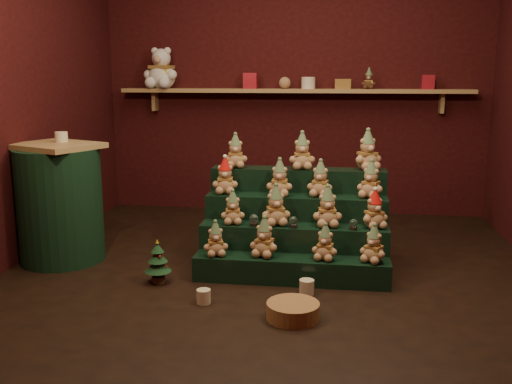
# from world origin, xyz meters

# --- Properties ---
(ground) EXTENTS (4.00, 4.00, 0.00)m
(ground) POSITION_xyz_m (0.00, 0.00, 0.00)
(ground) COLOR black
(ground) RESTS_ON ground
(back_wall) EXTENTS (4.00, 0.10, 2.80)m
(back_wall) POSITION_xyz_m (0.00, 2.05, 1.40)
(back_wall) COLOR black
(back_wall) RESTS_ON ground
(front_wall) EXTENTS (4.00, 0.10, 2.80)m
(front_wall) POSITION_xyz_m (0.00, -2.05, 1.40)
(front_wall) COLOR black
(front_wall) RESTS_ON ground
(left_wall) EXTENTS (0.10, 4.00, 2.80)m
(left_wall) POSITION_xyz_m (-2.05, 0.00, 1.40)
(left_wall) COLOR black
(left_wall) RESTS_ON ground
(back_shelf) EXTENTS (3.60, 0.26, 0.24)m
(back_shelf) POSITION_xyz_m (0.00, 1.87, 1.29)
(back_shelf) COLOR tan
(back_shelf) RESTS_ON ground
(riser_tier_front) EXTENTS (1.40, 0.22, 0.18)m
(riser_tier_front) POSITION_xyz_m (0.16, -0.20, 0.09)
(riser_tier_front) COLOR black
(riser_tier_front) RESTS_ON ground
(riser_tier_midfront) EXTENTS (1.40, 0.22, 0.36)m
(riser_tier_midfront) POSITION_xyz_m (0.16, 0.02, 0.18)
(riser_tier_midfront) COLOR black
(riser_tier_midfront) RESTS_ON ground
(riser_tier_midback) EXTENTS (1.40, 0.22, 0.54)m
(riser_tier_midback) POSITION_xyz_m (0.16, 0.24, 0.27)
(riser_tier_midback) COLOR black
(riser_tier_midback) RESTS_ON ground
(riser_tier_back) EXTENTS (1.40, 0.22, 0.72)m
(riser_tier_back) POSITION_xyz_m (0.16, 0.46, 0.36)
(riser_tier_back) COLOR black
(riser_tier_back) RESTS_ON ground
(teddy_0) EXTENTS (0.22, 0.21, 0.25)m
(teddy_0) POSITION_xyz_m (-0.38, -0.22, 0.31)
(teddy_0) COLOR tan
(teddy_0) RESTS_ON riser_tier_front
(teddy_1) EXTENTS (0.24, 0.23, 0.28)m
(teddy_1) POSITION_xyz_m (-0.03, -0.19, 0.32)
(teddy_1) COLOR tan
(teddy_1) RESTS_ON riser_tier_front
(teddy_2) EXTENTS (0.21, 0.20, 0.25)m
(teddy_2) POSITION_xyz_m (0.40, -0.20, 0.31)
(teddy_2) COLOR tan
(teddy_2) RESTS_ON riser_tier_front
(teddy_3) EXTENTS (0.25, 0.24, 0.26)m
(teddy_3) POSITION_xyz_m (0.73, -0.21, 0.31)
(teddy_3) COLOR tan
(teddy_3) RESTS_ON riser_tier_front
(teddy_4) EXTENTS (0.21, 0.19, 0.25)m
(teddy_4) POSITION_xyz_m (-0.30, 0.01, 0.49)
(teddy_4) COLOR tan
(teddy_4) RESTS_ON riser_tier_midfront
(teddy_5) EXTENTS (0.26, 0.25, 0.30)m
(teddy_5) POSITION_xyz_m (0.02, 0.03, 0.51)
(teddy_5) COLOR tan
(teddy_5) RESTS_ON riser_tier_midfront
(teddy_6) EXTENTS (0.24, 0.22, 0.30)m
(teddy_6) POSITION_xyz_m (0.41, 0.04, 0.51)
(teddy_6) COLOR tan
(teddy_6) RESTS_ON riser_tier_midfront
(teddy_7) EXTENTS (0.26, 0.25, 0.28)m
(teddy_7) POSITION_xyz_m (0.75, 0.04, 0.50)
(teddy_7) COLOR tan
(teddy_7) RESTS_ON riser_tier_midfront
(teddy_8) EXTENTS (0.22, 0.20, 0.28)m
(teddy_8) POSITION_xyz_m (-0.40, 0.26, 0.68)
(teddy_8) COLOR tan
(teddy_8) RESTS_ON riser_tier_midback
(teddy_9) EXTENTS (0.20, 0.18, 0.28)m
(teddy_9) POSITION_xyz_m (0.03, 0.23, 0.68)
(teddy_9) COLOR tan
(teddy_9) RESTS_ON riser_tier_midback
(teddy_10) EXTENTS (0.23, 0.21, 0.28)m
(teddy_10) POSITION_xyz_m (0.34, 0.25, 0.68)
(teddy_10) COLOR tan
(teddy_10) RESTS_ON riser_tier_midback
(teddy_11) EXTENTS (0.26, 0.25, 0.28)m
(teddy_11) POSITION_xyz_m (0.73, 0.25, 0.68)
(teddy_11) COLOR tan
(teddy_11) RESTS_ON riser_tier_midback
(teddy_12) EXTENTS (0.22, 0.20, 0.27)m
(teddy_12) POSITION_xyz_m (-0.35, 0.44, 0.86)
(teddy_12) COLOR tan
(teddy_12) RESTS_ON riser_tier_back
(teddy_13) EXTENTS (0.23, 0.21, 0.29)m
(teddy_13) POSITION_xyz_m (0.19, 0.44, 0.87)
(teddy_13) COLOR tan
(teddy_13) RESTS_ON riser_tier_back
(teddy_14) EXTENTS (0.29, 0.28, 0.31)m
(teddy_14) POSITION_xyz_m (0.70, 0.48, 0.88)
(teddy_14) COLOR tan
(teddy_14) RESTS_ON riser_tier_back
(snow_globe_a) EXTENTS (0.07, 0.07, 0.09)m
(snow_globe_a) POSITION_xyz_m (-0.13, -0.04, 0.41)
(snow_globe_a) COLOR black
(snow_globe_a) RESTS_ON riser_tier_midfront
(snow_globe_b) EXTENTS (0.06, 0.06, 0.09)m
(snow_globe_b) POSITION_xyz_m (0.16, -0.04, 0.40)
(snow_globe_b) COLOR black
(snow_globe_b) RESTS_ON riser_tier_midfront
(snow_globe_c) EXTENTS (0.06, 0.06, 0.08)m
(snow_globe_c) POSITION_xyz_m (0.60, -0.04, 0.40)
(snow_globe_c) COLOR black
(snow_globe_c) RESTS_ON riser_tier_midfront
(side_table) EXTENTS (0.77, 0.72, 0.94)m
(side_table) POSITION_xyz_m (-1.69, 0.04, 0.47)
(side_table) COLOR tan
(side_table) RESTS_ON ground
(table_ornament) EXTENTS (0.10, 0.10, 0.08)m
(table_ornament) POSITION_xyz_m (-1.69, 0.14, 0.98)
(table_ornament) COLOR beige
(table_ornament) RESTS_ON side_table
(mini_christmas_tree) EXTENTS (0.19, 0.19, 0.32)m
(mini_christmas_tree) POSITION_xyz_m (-0.78, -0.35, 0.16)
(mini_christmas_tree) COLOR #402A16
(mini_christmas_tree) RESTS_ON ground
(mug_left) EXTENTS (0.09, 0.09, 0.09)m
(mug_left) POSITION_xyz_m (-0.37, -0.67, 0.05)
(mug_left) COLOR beige
(mug_left) RESTS_ON ground
(mug_right) EXTENTS (0.10, 0.10, 0.10)m
(mug_right) POSITION_xyz_m (0.29, -0.42, 0.05)
(mug_right) COLOR beige
(mug_right) RESTS_ON ground
(wicker_basket) EXTENTS (0.35, 0.35, 0.10)m
(wicker_basket) POSITION_xyz_m (0.22, -0.83, 0.05)
(wicker_basket) COLOR olive
(wicker_basket) RESTS_ON ground
(white_bear) EXTENTS (0.44, 0.41, 0.53)m
(white_bear) POSITION_xyz_m (-1.38, 1.84, 1.59)
(white_bear) COLOR white
(white_bear) RESTS_ON back_shelf
(brown_bear) EXTENTS (0.16, 0.14, 0.20)m
(brown_bear) POSITION_xyz_m (0.76, 1.84, 1.42)
(brown_bear) COLOR #492A18
(brown_bear) RESTS_ON back_shelf
(gift_tin_red_a) EXTENTS (0.14, 0.14, 0.16)m
(gift_tin_red_a) POSITION_xyz_m (-0.44, 1.85, 1.40)
(gift_tin_red_a) COLOR #A41926
(gift_tin_red_a) RESTS_ON back_shelf
(gift_tin_cream) EXTENTS (0.14, 0.14, 0.12)m
(gift_tin_cream) POSITION_xyz_m (0.16, 1.85, 1.38)
(gift_tin_cream) COLOR beige
(gift_tin_cream) RESTS_ON back_shelf
(gift_tin_red_b) EXTENTS (0.12, 0.12, 0.14)m
(gift_tin_red_b) POSITION_xyz_m (1.34, 1.85, 1.39)
(gift_tin_red_b) COLOR #A41926
(gift_tin_red_b) RESTS_ON back_shelf
(shelf_plush_ball) EXTENTS (0.12, 0.12, 0.12)m
(shelf_plush_ball) POSITION_xyz_m (-0.08, 1.85, 1.38)
(shelf_plush_ball) COLOR tan
(shelf_plush_ball) RESTS_ON back_shelf
(scarf_gift_box) EXTENTS (0.16, 0.10, 0.10)m
(scarf_gift_box) POSITION_xyz_m (0.51, 1.85, 1.37)
(scarf_gift_box) COLOR #C9581C
(scarf_gift_box) RESTS_ON back_shelf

